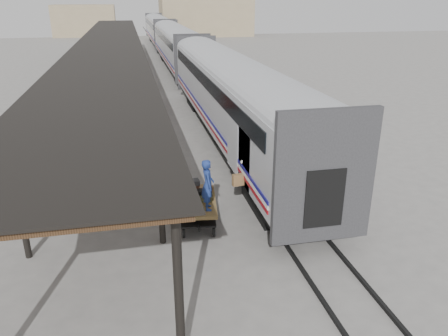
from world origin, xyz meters
TOP-DOWN VIEW (x-y plane):
  - ground at (0.00, 0.00)m, footprint 160.00×160.00m
  - train at (3.19, 33.79)m, footprint 3.45×76.01m
  - canopy at (-3.40, 24.00)m, footprint 4.90×64.30m
  - rails at (3.20, 34.00)m, footprint 1.54×150.00m
  - building_far at (14.00, 78.00)m, footprint 18.00×10.00m
  - building_left at (-10.00, 82.00)m, footprint 12.00×8.00m
  - baggage_cart at (-0.03, -0.95)m, footprint 1.55×2.54m
  - suitcase_stack at (-0.08, -0.61)m, footprint 1.31×1.21m
  - luggage_tug at (-1.91, 15.69)m, footprint 1.59×1.93m
  - porter at (0.22, -1.60)m, footprint 0.44×0.65m
  - pedestrian at (-3.20, 16.10)m, footprint 1.17×0.70m

SIDE VIEW (x-z plane):
  - ground at x=0.00m, z-range 0.00..0.00m
  - rails at x=3.20m, z-range 0.00..0.12m
  - baggage_cart at x=-0.03m, z-range 0.22..1.08m
  - luggage_tug at x=-1.91m, z-range -0.06..1.41m
  - pedestrian at x=-3.20m, z-range 0.00..1.87m
  - suitcase_stack at x=-0.08m, z-range 0.76..1.34m
  - porter at x=0.22m, z-range 0.86..2.60m
  - train at x=3.19m, z-range 0.69..4.70m
  - building_left at x=-10.00m, z-range 0.00..6.00m
  - building_far at x=14.00m, z-range 0.00..8.00m
  - canopy at x=-3.40m, z-range 1.93..6.08m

